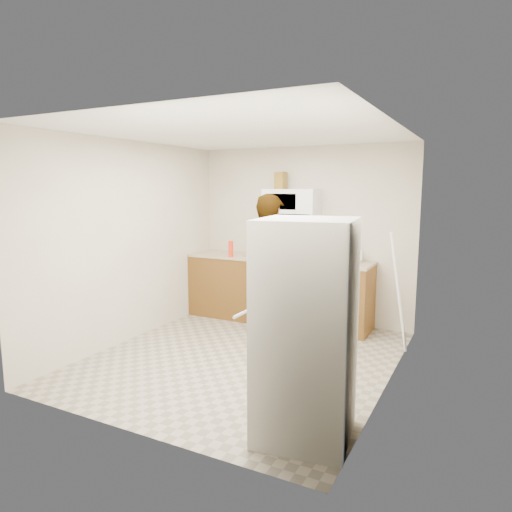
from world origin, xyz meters
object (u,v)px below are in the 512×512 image
Objects in this scene: gas_range at (287,290)px; fridge at (306,331)px; kettle at (353,255)px; saucepan at (275,251)px; person at (270,266)px; microwave at (292,203)px.

fridge is (1.31, -2.70, 0.36)m from gas_range.
saucepan is at bearing -156.53° from kettle.
gas_range is 3.02m from fridge.
person is 2.43m from fridge.
gas_range is 5.61× the size of kettle.
kettle is (0.90, -0.02, -0.66)m from microwave.
microwave reaches higher than person.
saucepan is (-1.55, 2.79, 0.17)m from fridge.
kettle reaches higher than saucepan.
person is (0.03, -0.63, 0.44)m from gas_range.
fridge is 3.19m from saucepan.
microwave is 1.09m from person.
person is 9.17× the size of kettle.
kettle is (0.87, 0.74, 0.11)m from person.
gas_range is at bearing -90.00° from microwave.
kettle is at bearing -1.31° from microwave.
fridge is at bearing -60.89° from saucepan.
microwave is at bearing -70.11° from person.
microwave is 3.77× the size of kettle.
gas_range is 0.77m from person.
fridge reaches higher than saucepan.
microwave is 0.73m from saucepan.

